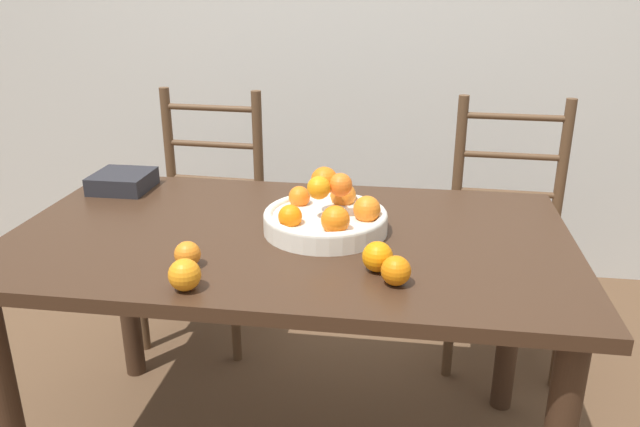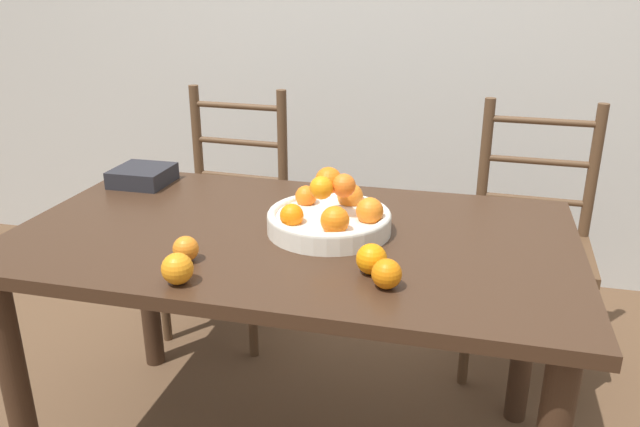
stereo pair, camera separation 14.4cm
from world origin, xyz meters
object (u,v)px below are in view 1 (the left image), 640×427
object	(u,v)px
chair_left	(205,223)
book_stack	(123,181)
fruit_bowl	(327,215)
orange_loose_2	(396,271)
orange_loose_1	(378,257)
chair_right	(506,240)
orange_loose_0	(187,254)
orange_loose_3	(185,275)

from	to	relation	value
chair_left	book_stack	size ratio (longest dim) A/B	5.52
fruit_bowl	book_stack	size ratio (longest dim) A/B	1.87
chair_left	orange_loose_2	bearing A→B (deg)	-48.36
orange_loose_1	chair_right	bearing A→B (deg)	64.54
fruit_bowl	orange_loose_0	xyz separation A→B (m)	(-0.29, -0.26, -0.02)
orange_loose_0	chair_right	size ratio (longest dim) A/B	0.06
orange_loose_3	orange_loose_0	bearing A→B (deg)	106.91
chair_left	orange_loose_3	bearing A→B (deg)	-69.82
chair_right	chair_left	bearing A→B (deg)	-177.88
orange_loose_1	orange_loose_3	world-z (taller)	same
orange_loose_3	book_stack	distance (m)	0.77
orange_loose_2	orange_loose_3	distance (m)	0.46
orange_loose_2	orange_loose_0	bearing A→B (deg)	177.43
orange_loose_1	orange_loose_2	bearing A→B (deg)	-54.94
fruit_bowl	chair_left	world-z (taller)	chair_left
orange_loose_0	chair_left	bearing A→B (deg)	107.14
orange_loose_3	book_stack	world-z (taller)	orange_loose_3
fruit_bowl	orange_loose_0	size ratio (longest dim) A/B	5.32
orange_loose_0	orange_loose_2	size ratio (longest dim) A/B	0.92
orange_loose_2	book_stack	size ratio (longest dim) A/B	0.38
orange_loose_0	chair_right	world-z (taller)	chair_right
fruit_bowl	orange_loose_2	bearing A→B (deg)	-55.88
orange_loose_2	chair_left	bearing A→B (deg)	128.58
fruit_bowl	orange_loose_3	distance (m)	0.46
orange_loose_0	orange_loose_2	bearing A→B (deg)	-2.57
orange_loose_2	chair_right	distance (m)	1.10
orange_loose_2	chair_left	world-z (taller)	chair_left
orange_loose_2	chair_left	size ratio (longest dim) A/B	0.07
fruit_bowl	orange_loose_1	bearing A→B (deg)	-56.15
orange_loose_0	chair_right	xyz separation A→B (m)	(0.88, 0.95, -0.31)
orange_loose_1	chair_left	distance (m)	1.22
orange_loose_0	book_stack	distance (m)	0.65
orange_loose_0	book_stack	world-z (taller)	orange_loose_0
orange_loose_3	chair_left	xyz separation A→B (m)	(-0.33, 1.07, -0.32)
fruit_bowl	chair_right	size ratio (longest dim) A/B	0.34
orange_loose_0	orange_loose_1	bearing A→B (deg)	5.33
orange_loose_0	book_stack	bearing A→B (deg)	127.78
book_stack	orange_loose_1	bearing A→B (deg)	-29.51
fruit_bowl	orange_loose_3	size ratio (longest dim) A/B	4.63
orange_loose_2	book_stack	bearing A→B (deg)	148.66
chair_left	orange_loose_1	bearing A→B (deg)	-48.13
orange_loose_3	orange_loose_1	bearing A→B (deg)	20.78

